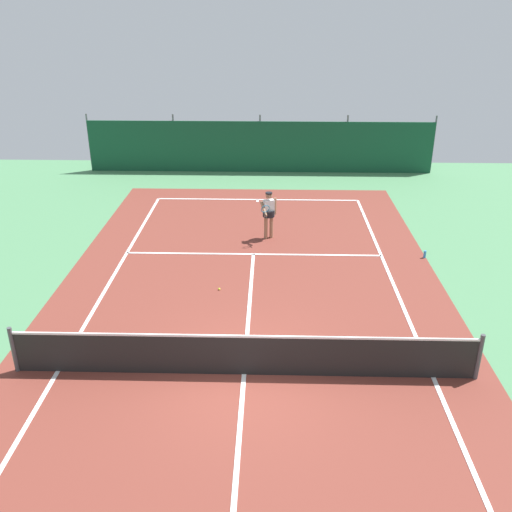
% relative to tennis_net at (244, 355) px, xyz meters
% --- Properties ---
extents(ground_plane, '(36.00, 36.00, 0.00)m').
position_rel_tennis_net_xyz_m(ground_plane, '(0.00, 0.00, -0.51)').
color(ground_plane, '#4C8456').
extents(court_surface, '(11.02, 26.60, 0.01)m').
position_rel_tennis_net_xyz_m(court_surface, '(0.00, 0.00, -0.51)').
color(court_surface, brown).
rests_on(court_surface, ground).
extents(tennis_net, '(10.12, 0.10, 1.10)m').
position_rel_tennis_net_xyz_m(tennis_net, '(0.00, 0.00, 0.00)').
color(tennis_net, black).
rests_on(tennis_net, ground).
extents(back_fence, '(16.30, 0.98, 2.70)m').
position_rel_tennis_net_xyz_m(back_fence, '(-0.00, 16.59, 0.16)').
color(back_fence, '#14472D').
rests_on(back_fence, ground).
extents(tennis_player, '(0.57, 0.83, 1.64)m').
position_rel_tennis_net_xyz_m(tennis_player, '(0.47, 7.80, 0.45)').
color(tennis_player, '#9E7051').
rests_on(tennis_player, ground).
extents(tennis_ball_near_player, '(0.07, 0.07, 0.07)m').
position_rel_tennis_net_xyz_m(tennis_ball_near_player, '(-0.89, 3.92, -0.48)').
color(tennis_ball_near_player, '#CCDB33').
rests_on(tennis_ball_near_player, ground).
extents(parked_car, '(2.05, 4.22, 1.68)m').
position_rel_tennis_net_xyz_m(parked_car, '(-3.39, 18.56, 0.33)').
color(parked_car, black).
rests_on(parked_car, ground).
extents(water_bottle, '(0.08, 0.08, 0.24)m').
position_rel_tennis_net_xyz_m(water_bottle, '(5.46, 6.30, -0.39)').
color(water_bottle, '#338CD8').
rests_on(water_bottle, ground).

